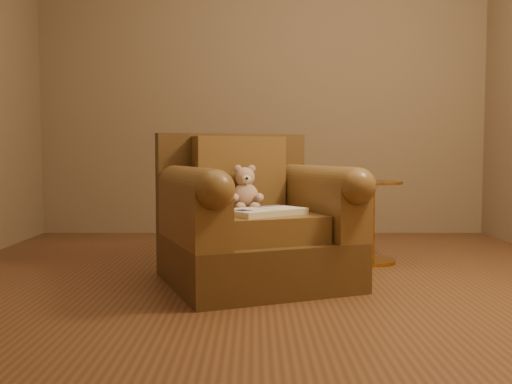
{
  "coord_description": "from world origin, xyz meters",
  "views": [
    {
      "loc": [
        -0.07,
        -3.16,
        0.74
      ],
      "look_at": [
        -0.07,
        -0.06,
        0.52
      ],
      "focal_mm": 40.0,
      "sensor_mm": 36.0,
      "label": 1
    }
  ],
  "objects": [
    {
      "name": "side_table",
      "position": [
        0.71,
        0.59,
        0.29
      ],
      "size": [
        0.39,
        0.39,
        0.55
      ],
      "color": "#BC8433",
      "rests_on": "floor"
    },
    {
      "name": "armchair",
      "position": [
        -0.08,
        0.03,
        0.33
      ],
      "size": [
        1.2,
        1.18,
        0.85
      ],
      "rotation": [
        0.0,
        0.0,
        0.37
      ],
      "color": "#51391B",
      "rests_on": "floor"
    },
    {
      "name": "teddy_bear",
      "position": [
        -0.13,
        0.1,
        0.5
      ],
      "size": [
        0.19,
        0.22,
        0.26
      ],
      "rotation": [
        0.0,
        0.0,
        0.17
      ],
      "color": "tan",
      "rests_on": "armchair"
    },
    {
      "name": "floor",
      "position": [
        0.0,
        0.0,
        0.0
      ],
      "size": [
        4.0,
        4.0,
        0.0
      ],
      "primitive_type": "plane",
      "color": "brown",
      "rests_on": "ground"
    },
    {
      "name": "guidebook",
      "position": [
        -0.02,
        -0.16,
        0.42
      ],
      "size": [
        0.48,
        0.45,
        0.03
      ],
      "rotation": [
        0.0,
        0.0,
        0.68
      ],
      "color": "beige",
      "rests_on": "armchair"
    }
  ]
}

